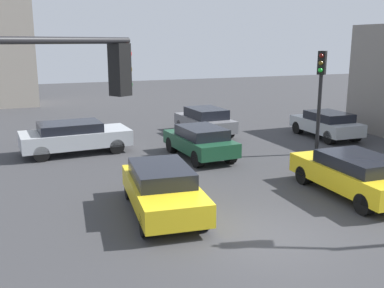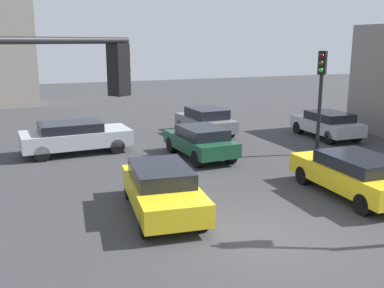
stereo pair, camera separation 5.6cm
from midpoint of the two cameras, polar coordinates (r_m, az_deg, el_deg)
name	(u,v)px [view 1 (the left image)]	position (r m, az deg, el deg)	size (l,w,h in m)	color
ground_plane	(265,238)	(11.79, 9.28, -11.83)	(92.67, 92.67, 0.00)	#38383A
traffic_light_0	(45,117)	(7.72, -18.65, 3.35)	(3.38, 2.16, 5.10)	black
traffic_light_3	(321,83)	(20.11, 16.15, 7.60)	(0.48, 0.45, 4.54)	black
car_0	(355,173)	(15.36, 20.13, -3.57)	(2.13, 4.56, 1.38)	yellow
car_2	(205,121)	(23.97, 1.60, 3.04)	(2.03, 4.18, 1.44)	slate
car_4	(74,136)	(20.59, -14.98, 0.97)	(4.85, 2.34, 1.42)	#ADB2B7
car_6	(326,124)	(24.10, 16.87, 2.50)	(1.96, 4.07, 1.37)	#ADB2B7
car_7	(162,188)	(13.05, -3.96, -5.72)	(2.27, 4.50, 1.38)	yellow
car_8	(200,141)	(19.08, 0.97, 0.40)	(1.99, 4.13, 1.38)	#19472D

